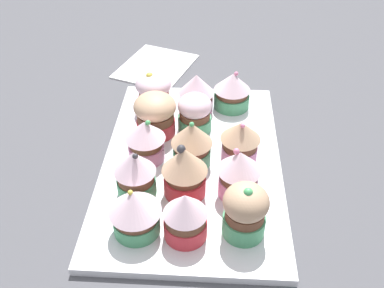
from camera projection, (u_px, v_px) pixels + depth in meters
ground_plane at (192, 173)px, 66.25cm from camera, size 180.00×180.00×3.00cm
baking_tray at (192, 162)px, 64.92cm from camera, size 40.28×26.47×1.20cm
cupcake_0 at (245, 211)px, 51.47cm from camera, size 5.58×5.58×7.94cm
cupcake_1 at (239, 172)px, 56.67cm from camera, size 5.88×5.88×7.62cm
cupcake_2 at (240, 140)px, 62.44cm from camera, size 5.89×5.89×6.98cm
cupcake_3 at (232, 90)px, 73.50cm from camera, size 6.23×6.23×6.74cm
cupcake_4 at (189, 216)px, 51.34cm from camera, size 5.41×5.41×6.96cm
cupcake_5 at (185, 171)px, 56.73cm from camera, size 6.14×6.14×8.09cm
cupcake_6 at (195, 143)px, 61.68cm from camera, size 6.02×6.02×7.41cm
cupcake_7 at (195, 113)px, 68.45cm from camera, size 5.46×5.46×6.43cm
cupcake_8 at (196, 92)px, 72.47cm from camera, size 6.01×6.01×6.92cm
cupcake_9 at (135, 211)px, 51.96cm from camera, size 6.52×6.52×6.79cm
cupcake_10 at (135, 173)px, 56.80cm from camera, size 5.60×5.60×7.50cm
cupcake_11 at (146, 139)px, 62.71cm from camera, size 5.91×5.91×6.98cm
cupcake_12 at (155, 114)px, 67.51cm from camera, size 6.70×6.70×7.00cm
cupcake_13 at (154, 91)px, 72.92cm from camera, size 6.09×6.09×7.07cm
napkin at (156, 66)px, 88.69cm from camera, size 19.03×17.53×0.60cm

